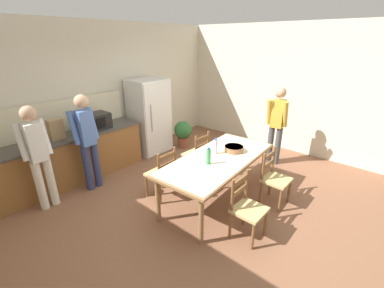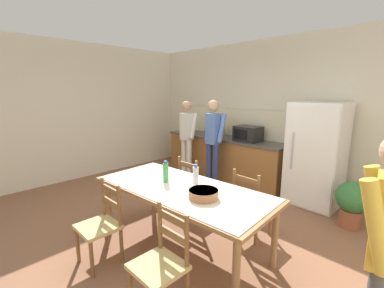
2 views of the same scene
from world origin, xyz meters
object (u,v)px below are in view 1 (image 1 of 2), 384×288
dining_table (218,162)px  chair_side_far_left (162,174)px  microwave (96,121)px  bottle_off_centre (215,147)px  bottle_near_centre (209,156)px  person_at_counter (87,138)px  serving_bowl (234,148)px  chair_side_near_right (274,179)px  paper_bag (56,129)px  potted_plant (183,132)px  person_by_table (277,122)px  refrigerator (149,117)px  chair_side_far_right (197,154)px  person_at_sink (38,153)px  chair_side_near_left (247,208)px

dining_table → chair_side_far_left: (-0.54, 0.75, -0.27)m
microwave → bottle_off_centre: microwave is taller
bottle_near_centre → person_at_counter: size_ratio=0.16×
bottle_near_centre → serving_bowl: size_ratio=0.84×
chair_side_near_right → paper_bag: bearing=122.0°
potted_plant → serving_bowl: bearing=-114.6°
person_by_table → potted_plant: 2.26m
refrigerator → chair_side_near_right: 3.21m
chair_side_far_right → chair_side_far_left: bearing=5.2°
chair_side_near_right → person_at_sink: 3.70m
refrigerator → person_at_sink: size_ratio=1.02×
microwave → paper_bag: (-0.76, -0.01, 0.03)m
chair_side_near_right → bottle_near_centre: bearing=138.3°
bottle_near_centre → person_by_table: person_by_table is taller
refrigerator → serving_bowl: 2.49m
serving_bowl → person_at_sink: (-2.33, 2.00, 0.11)m
serving_bowl → chair_side_far_left: (-0.93, 0.80, -0.39)m
bottle_near_centre → person_by_table: (2.22, -0.09, 0.03)m
chair_side_near_left → microwave: bearing=94.0°
microwave → serving_bowl: 2.73m
person_at_sink → potted_plant: 3.32m
refrigerator → paper_bag: refrigerator is taller
paper_bag → chair_side_far_right: size_ratio=0.40×
bottle_near_centre → person_at_counter: person_at_counter is taller
chair_side_near_right → serving_bowl: bearing=102.7°
chair_side_near_left → serving_bowl: bearing=42.2°
bottle_near_centre → bottle_off_centre: (0.38, 0.15, 0.00)m
chair_side_near_right → person_by_table: 1.61m
person_by_table → person_at_counter: bearing=-41.3°
chair_side_far_right → serving_bowl: bearing=88.0°
bottle_off_centre → person_at_counter: 2.20m
bottle_off_centre → person_at_sink: bearing=138.3°
dining_table → serving_bowl: size_ratio=7.05×
dining_table → bottle_near_centre: size_ratio=8.36×
refrigerator → bottle_near_centre: (-0.92, -2.45, 0.05)m
person_at_counter → person_by_table: (3.10, -2.04, -0.03)m
microwave → potted_plant: bearing=-12.5°
microwave → chair_side_near_right: microwave is taller
refrigerator → person_by_table: 2.85m
bottle_off_centre → chair_side_far_left: bearing=136.2°
bottle_off_centre → bottle_near_centre: bearing=-158.8°
chair_side_near_left → potted_plant: (1.77, 2.81, -0.06)m
bottle_near_centre → chair_side_far_right: 1.19m
microwave → person_by_table: (2.63, -2.55, -0.12)m
bottle_off_centre → refrigerator: bearing=76.8°
dining_table → person_at_counter: bearing=121.1°
microwave → chair_side_far_left: 1.81m
refrigerator → microwave: bearing=179.2°
chair_side_far_right → bottle_near_centre: bearing=50.7°
microwave → person_at_counter: (-0.47, -0.52, -0.09)m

